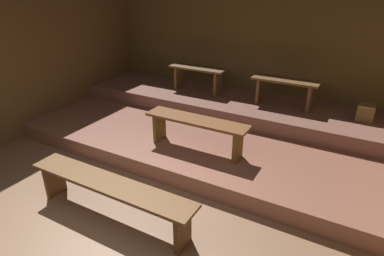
{
  "coord_description": "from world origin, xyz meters",
  "views": [
    {
      "loc": [
        1.99,
        -1.41,
        2.44
      ],
      "look_at": [
        -0.12,
        2.36,
        0.44
      ],
      "focal_mm": 30.4,
      "sensor_mm": 36.0,
      "label": 1
    }
  ],
  "objects_px": {
    "bench_middle_left": "(198,74)",
    "wooden_crate_middle": "(365,112)",
    "bench_middle_right": "(285,87)",
    "bench_floor_center": "(110,189)",
    "bench_lower_center": "(196,126)"
  },
  "relations": [
    {
      "from": "bench_middle_left",
      "to": "wooden_crate_middle",
      "type": "height_order",
      "value": "bench_middle_left"
    },
    {
      "from": "wooden_crate_middle",
      "to": "bench_middle_left",
      "type": "bearing_deg",
      "value": -179.73
    },
    {
      "from": "wooden_crate_middle",
      "to": "bench_middle_right",
      "type": "bearing_deg",
      "value": -179.37
    },
    {
      "from": "bench_middle_left",
      "to": "wooden_crate_middle",
      "type": "relative_size",
      "value": 4.53
    },
    {
      "from": "bench_floor_center",
      "to": "bench_middle_left",
      "type": "xyz_separation_m",
      "value": [
        -0.62,
        3.14,
        0.44
      ]
    },
    {
      "from": "bench_floor_center",
      "to": "wooden_crate_middle",
      "type": "distance_m",
      "value": 3.88
    },
    {
      "from": "bench_lower_center",
      "to": "bench_middle_right",
      "type": "xyz_separation_m",
      "value": [
        0.75,
        1.66,
        0.22
      ]
    },
    {
      "from": "bench_middle_left",
      "to": "bench_middle_right",
      "type": "bearing_deg",
      "value": 0.0
    },
    {
      "from": "wooden_crate_middle",
      "to": "bench_lower_center",
      "type": "bearing_deg",
      "value": -139.93
    },
    {
      "from": "bench_middle_left",
      "to": "wooden_crate_middle",
      "type": "bearing_deg",
      "value": 0.27
    },
    {
      "from": "bench_middle_right",
      "to": "wooden_crate_middle",
      "type": "height_order",
      "value": "bench_middle_right"
    },
    {
      "from": "bench_middle_right",
      "to": "wooden_crate_middle",
      "type": "relative_size",
      "value": 4.53
    },
    {
      "from": "bench_floor_center",
      "to": "wooden_crate_middle",
      "type": "height_order",
      "value": "wooden_crate_middle"
    },
    {
      "from": "bench_middle_right",
      "to": "wooden_crate_middle",
      "type": "distance_m",
      "value": 1.26
    },
    {
      "from": "bench_lower_center",
      "to": "bench_middle_right",
      "type": "height_order",
      "value": "bench_middle_right"
    }
  ]
}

